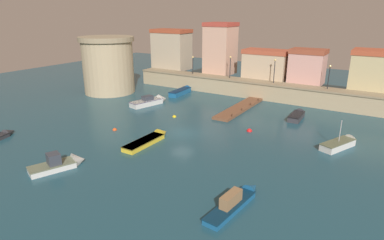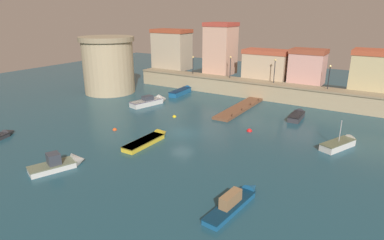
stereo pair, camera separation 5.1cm
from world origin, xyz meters
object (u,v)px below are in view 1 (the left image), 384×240
Objects in this scene: quay_lamp_3 at (329,73)px; fortress_tower at (108,65)px; moored_boat_4 at (237,200)px; mooring_buoy_1 at (174,117)px; quay_lamp_1 at (230,64)px; moored_boat_5 at (342,143)px; moored_boat_3 at (151,139)px; moored_boat_6 at (183,91)px; quay_lamp_0 at (193,62)px; mooring_buoy_2 at (115,130)px; moored_boat_2 at (151,101)px; mooring_buoy_0 at (249,131)px; quay_lamp_2 at (275,67)px; moored_boat_7 at (62,163)px; moored_boat_0 at (298,115)px.

fortress_tower is at bearing -163.47° from quay_lamp_3.
moored_boat_4 reaches higher than mooring_buoy_1.
moored_boat_5 is at bearing -36.03° from quay_lamp_1.
moored_boat_3 is (21.09, -14.58, -4.66)m from fortress_tower.
moored_boat_6 is at bearing 24.70° from moored_boat_3.
mooring_buoy_1 is at bearing -135.73° from quay_lamp_3.
quay_lamp_0 is 6.18× the size of mooring_buoy_2.
moored_boat_2 reaches higher than mooring_buoy_1.
fortress_tower is 13.88m from moored_boat_6.
quay_lamp_0 is 32.49m from moored_boat_5.
mooring_buoy_0 is 16.51m from mooring_buoy_2.
quay_lamp_3 is 6.87× the size of mooring_buoy_2.
quay_lamp_2 is 35.78m from moored_boat_7.
moored_boat_6 reaches higher than moored_boat_3.
quay_lamp_0 is 18.40m from mooring_buoy_1.
mooring_buoy_2 is at bearing -98.67° from quay_lamp_1.
moored_boat_2 is 29.79m from moored_boat_4.
moored_boat_2 is at bearing 38.56° from moored_boat_3.
moored_boat_3 is 14.96m from moored_boat_4.
moored_boat_7 is (18.15, -24.08, -4.52)m from fortress_tower.
moored_boat_4 is (23.20, -18.69, -0.11)m from moored_boat_2.
quay_lamp_0 is at bearing 85.73° from moored_boat_5.
quay_lamp_2 is 0.76× the size of moored_boat_0.
quay_lamp_2 reaches higher than quay_lamp_3.
quay_lamp_1 reaches higher than moored_boat_5.
moored_boat_4 is at bearing -42.81° from mooring_buoy_1.
moored_boat_5 reaches higher than moored_boat_2.
moored_boat_0 is (-2.13, -7.54, -4.80)m from quay_lamp_3.
quay_lamp_1 is 1.05× the size of quay_lamp_3.
moored_boat_7 is at bearing -103.74° from quay_lamp_2.
moored_boat_3 is 1.20× the size of moored_boat_5.
mooring_buoy_0 is (18.08, -16.00, -4.98)m from quay_lamp_0.
fortress_tower is at bearing 162.11° from mooring_buoy_1.
quay_lamp_0 is 7.61m from quay_lamp_1.
quay_lamp_2 is (26.57, 10.35, 0.40)m from fortress_tower.
quay_lamp_1 is at bearing 28.92° from fortress_tower.
quay_lamp_1 is 15.44m from moored_boat_2.
moored_boat_2 is 22.75m from moored_boat_7.
moored_boat_5 is at bearing -11.31° from moored_boat_4.
quay_lamp_2 is 20.52m from moored_boat_5.
moored_boat_5 is (39.52, -4.78, -4.53)m from fortress_tower.
moored_boat_5 is at bearing -61.89° from moored_boat_3.
quay_lamp_3 is 31.76m from moored_boat_4.
moored_boat_4 is 22.32m from mooring_buoy_1.
quay_lamp_3 is at bearing 50.89° from mooring_buoy_2.
moored_boat_5 is 28.80m from moored_boat_7.
quay_lamp_0 is at bearing 180.00° from quay_lamp_2.
quay_lamp_2 is 16.30m from moored_boat_6.
mooring_buoy_2 is (-14.20, -8.42, 0.00)m from mooring_buoy_0.
quay_lamp_3 reaches higher than moored_boat_2.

